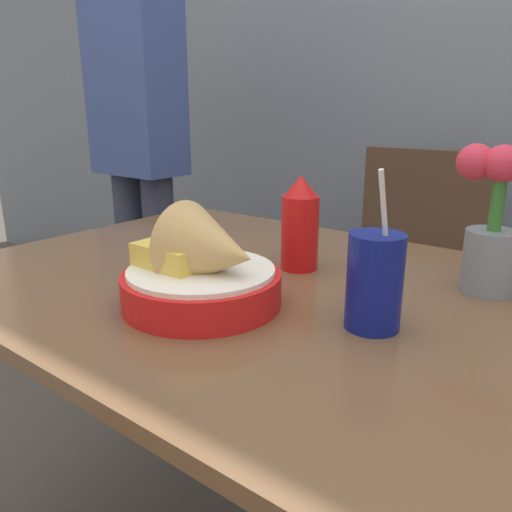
# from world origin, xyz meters

# --- Properties ---
(wall_window) EXTENTS (7.00, 0.06, 2.60)m
(wall_window) POSITION_xyz_m (0.00, 1.16, 1.30)
(wall_window) COLOR slate
(wall_window) RESTS_ON ground_plane
(dining_table) EXTENTS (1.25, 0.84, 0.75)m
(dining_table) POSITION_xyz_m (0.00, 0.00, 0.65)
(dining_table) COLOR brown
(dining_table) RESTS_ON ground_plane
(chair_far_window) EXTENTS (0.40, 0.40, 0.92)m
(chair_far_window) POSITION_xyz_m (-0.07, 0.78, 0.54)
(chair_far_window) COLOR #473323
(chair_far_window) RESTS_ON ground_plane
(food_basket) EXTENTS (0.25, 0.25, 0.16)m
(food_basket) POSITION_xyz_m (-0.04, -0.15, 0.81)
(food_basket) COLOR red
(food_basket) RESTS_ON dining_table
(ketchup_bottle) EXTENTS (0.07, 0.07, 0.18)m
(ketchup_bottle) POSITION_xyz_m (-0.03, 0.10, 0.84)
(ketchup_bottle) COLOR red
(ketchup_bottle) RESTS_ON dining_table
(drink_cup) EXTENTS (0.08, 0.08, 0.23)m
(drink_cup) POSITION_xyz_m (0.20, -0.06, 0.81)
(drink_cup) COLOR navy
(drink_cup) RESTS_ON dining_table
(flower_vase) EXTENTS (0.14, 0.09, 0.25)m
(flower_vase) POSITION_xyz_m (0.29, 0.18, 0.87)
(flower_vase) COLOR gray
(flower_vase) RESTS_ON dining_table
(person_standing) EXTENTS (0.32, 0.19, 1.70)m
(person_standing) POSITION_xyz_m (-0.93, 0.45, 0.98)
(person_standing) COLOR #2D3347
(person_standing) RESTS_ON ground_plane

